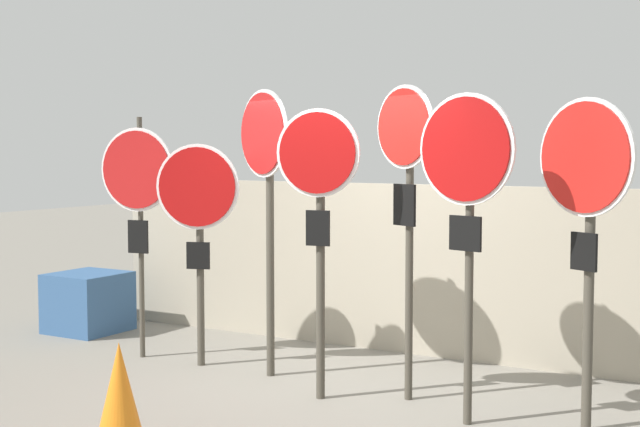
{
  "coord_description": "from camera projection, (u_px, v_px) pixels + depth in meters",
  "views": [
    {
      "loc": [
        3.72,
        -6.57,
        2.07
      ],
      "look_at": [
        -0.12,
        0.0,
        1.52
      ],
      "focal_mm": 50.0,
      "sensor_mm": 36.0,
      "label": 1
    }
  ],
  "objects": [
    {
      "name": "storage_crate",
      "position": [
        88.0,
        302.0,
        10.09
      ],
      "size": [
        0.75,
        0.78,
        0.67
      ],
      "color": "#335684",
      "rests_on": "ground"
    },
    {
      "name": "stop_sign_5",
      "position": [
        466.0,
        180.0,
        6.54
      ],
      "size": [
        0.81,
        0.23,
        2.48
      ],
      "rotation": [
        0.0,
        0.0,
        -0.24
      ],
      "color": "#474238",
      "rests_on": "ground"
    },
    {
      "name": "stop_sign_1",
      "position": [
        198.0,
        208.0,
        8.37
      ],
      "size": [
        0.77,
        0.3,
        2.12
      ],
      "rotation": [
        0.0,
        0.0,
        0.34
      ],
      "color": "#474238",
      "rests_on": "ground"
    },
    {
      "name": "traffic_cone_0",
      "position": [
        120.0,
        394.0,
        6.2
      ],
      "size": [
        0.41,
        0.41,
        0.73
      ],
      "color": "black",
      "rests_on": "ground"
    },
    {
      "name": "stop_sign_6",
      "position": [
        586.0,
        193.0,
        6.4
      ],
      "size": [
        0.78,
        0.42,
        2.44
      ],
      "rotation": [
        0.0,
        0.0,
        -0.48
      ],
      "color": "#474238",
      "rests_on": "ground"
    },
    {
      "name": "stop_sign_0",
      "position": [
        137.0,
        184.0,
        8.7
      ],
      "size": [
        0.82,
        0.16,
        2.38
      ],
      "rotation": [
        0.0,
        0.0,
        0.14
      ],
      "color": "#474238",
      "rests_on": "ground"
    },
    {
      "name": "ground_plane",
      "position": [
        332.0,
        389.0,
        7.68
      ],
      "size": [
        40.0,
        40.0,
        0.0
      ],
      "primitive_type": "plane",
      "color": "gray"
    },
    {
      "name": "stop_sign_3",
      "position": [
        318.0,
        193.0,
        7.23
      ],
      "size": [
        0.71,
        0.18,
        2.4
      ],
      "rotation": [
        0.0,
        0.0,
        0.15
      ],
      "color": "#474238",
      "rests_on": "ground"
    },
    {
      "name": "stop_sign_2",
      "position": [
        265.0,
        168.0,
        7.98
      ],
      "size": [
        0.72,
        0.36,
        2.6
      ],
      "rotation": [
        0.0,
        0.0,
        -0.45
      ],
      "color": "#474238",
      "rests_on": "ground"
    },
    {
      "name": "fence_back",
      "position": [
        410.0,
        269.0,
        9.0
      ],
      "size": [
        7.28,
        0.12,
        1.72
      ],
      "color": "#A89E89",
      "rests_on": "ground"
    },
    {
      "name": "stop_sign_4",
      "position": [
        406.0,
        170.0,
        7.2
      ],
      "size": [
        0.63,
        0.31,
        2.59
      ],
      "rotation": [
        0.0,
        0.0,
        -0.43
      ],
      "color": "#474238",
      "rests_on": "ground"
    }
  ]
}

